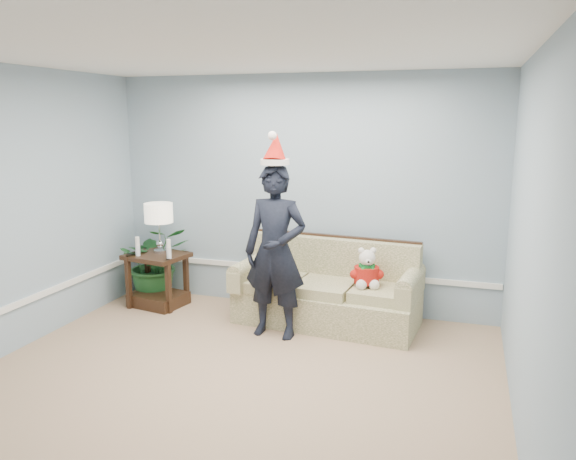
# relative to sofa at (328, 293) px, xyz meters

# --- Properties ---
(room_shell) EXTENTS (4.54, 5.04, 2.74)m
(room_shell) POSITION_rel_sofa_xyz_m (-0.43, -2.09, 1.03)
(room_shell) COLOR tan
(room_shell) RESTS_ON ground
(wainscot_trim) EXTENTS (4.49, 4.99, 0.06)m
(wainscot_trim) POSITION_rel_sofa_xyz_m (-1.61, -0.91, 0.13)
(wainscot_trim) COLOR white
(wainscot_trim) RESTS_ON room_shell
(sofa) EXTENTS (2.01, 1.00, 0.91)m
(sofa) POSITION_rel_sofa_xyz_m (0.00, 0.00, 0.00)
(sofa) COLOR #525C2C
(sofa) RESTS_ON room_shell
(side_table) EXTENTS (0.74, 0.66, 0.63)m
(side_table) POSITION_rel_sofa_xyz_m (-2.06, -0.09, -0.08)
(side_table) COLOR #321D12
(side_table) RESTS_ON room_shell
(table_lamp) EXTENTS (0.33, 0.33, 0.59)m
(table_lamp) POSITION_rel_sofa_xyz_m (-2.06, -0.01, 0.76)
(table_lamp) COLOR silver
(table_lamp) RESTS_ON side_table
(candle_pair) EXTENTS (0.46, 0.06, 0.22)m
(candle_pair) POSITION_rel_sofa_xyz_m (-2.02, -0.24, 0.41)
(candle_pair) COLOR silver
(candle_pair) RESTS_ON side_table
(houseplant) EXTENTS (1.09, 1.07, 0.92)m
(houseplant) POSITION_rel_sofa_xyz_m (-2.22, 0.14, 0.14)
(houseplant) COLOR #24612C
(houseplant) RESTS_ON room_shell
(man) EXTENTS (0.66, 0.45, 1.77)m
(man) POSITION_rel_sofa_xyz_m (-0.42, -0.54, 0.56)
(man) COLOR black
(man) RESTS_ON room_shell
(santa_hat) EXTENTS (0.30, 0.34, 0.34)m
(santa_hat) POSITION_rel_sofa_xyz_m (-0.42, -0.53, 1.58)
(santa_hat) COLOR silver
(santa_hat) RESTS_ON man
(teddy_bear) EXTENTS (0.33, 0.33, 0.42)m
(teddy_bear) POSITION_rel_sofa_xyz_m (0.44, -0.12, 0.31)
(teddy_bear) COLOR silver
(teddy_bear) RESTS_ON sofa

